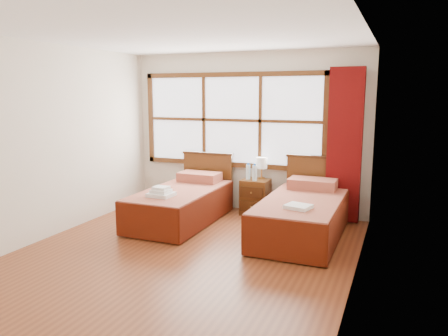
% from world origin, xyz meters
% --- Properties ---
extents(floor, '(4.50, 4.50, 0.00)m').
position_xyz_m(floor, '(0.00, 0.00, 0.00)').
color(floor, brown).
rests_on(floor, ground).
extents(ceiling, '(4.50, 4.50, 0.00)m').
position_xyz_m(ceiling, '(0.00, 0.00, 2.60)').
color(ceiling, white).
rests_on(ceiling, wall_back).
extents(wall_back, '(4.00, 0.00, 4.00)m').
position_xyz_m(wall_back, '(0.00, 2.25, 1.30)').
color(wall_back, silver).
rests_on(wall_back, floor).
extents(wall_left, '(0.00, 4.50, 4.50)m').
position_xyz_m(wall_left, '(-2.00, 0.00, 1.30)').
color(wall_left, silver).
rests_on(wall_left, floor).
extents(wall_right, '(0.00, 4.50, 4.50)m').
position_xyz_m(wall_right, '(2.00, 0.00, 1.30)').
color(wall_right, silver).
rests_on(wall_right, floor).
extents(window, '(3.16, 0.06, 1.56)m').
position_xyz_m(window, '(-0.25, 2.21, 1.50)').
color(window, white).
rests_on(window, wall_back).
extents(curtain, '(0.50, 0.16, 2.30)m').
position_xyz_m(curtain, '(1.60, 2.11, 1.17)').
color(curtain, '#5A0909').
rests_on(curtain, wall_back).
extents(bed_left, '(0.98, 2.00, 0.95)m').
position_xyz_m(bed_left, '(-0.66, 1.20, 0.29)').
color(bed_left, '#381E0B').
rests_on(bed_left, floor).
extents(bed_right, '(1.02, 2.04, 0.99)m').
position_xyz_m(bed_right, '(1.19, 1.20, 0.30)').
color(bed_right, '#381E0B').
rests_on(bed_right, floor).
extents(nightstand, '(0.43, 0.43, 0.57)m').
position_xyz_m(nightstand, '(0.25, 1.99, 0.29)').
color(nightstand, '#542E12').
rests_on(nightstand, floor).
extents(towels_left, '(0.34, 0.30, 0.14)m').
position_xyz_m(towels_left, '(-0.70, 0.65, 0.56)').
color(towels_left, white).
rests_on(towels_left, bed_left).
extents(towels_right, '(0.35, 0.32, 0.05)m').
position_xyz_m(towels_right, '(1.25, 0.65, 0.55)').
color(towels_right, white).
rests_on(towels_right, bed_right).
extents(lamp, '(0.18, 0.18, 0.35)m').
position_xyz_m(lamp, '(0.31, 2.12, 0.82)').
color(lamp, '#CB8C41').
rests_on(lamp, nightstand).
extents(bottle_near, '(0.07, 0.07, 0.27)m').
position_xyz_m(bottle_near, '(0.13, 1.98, 0.69)').
color(bottle_near, '#C1E9F9').
rests_on(bottle_near, nightstand).
extents(bottle_far, '(0.07, 0.07, 0.28)m').
position_xyz_m(bottle_far, '(0.26, 1.92, 0.70)').
color(bottle_far, '#C1E9F9').
rests_on(bottle_far, nightstand).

